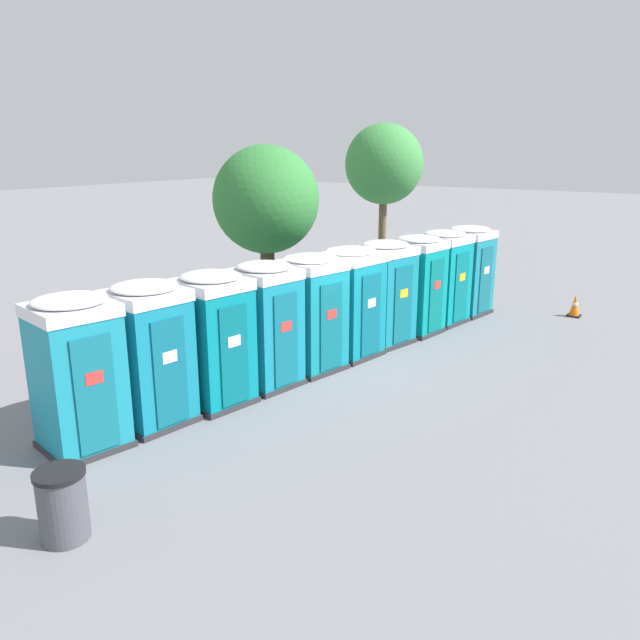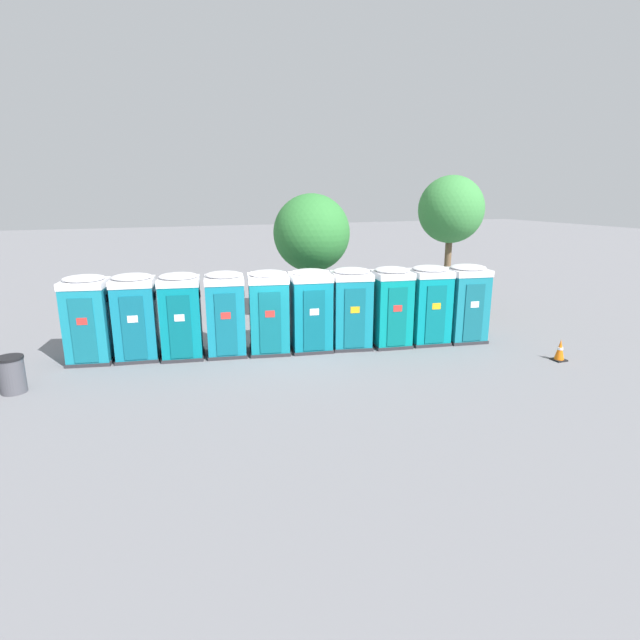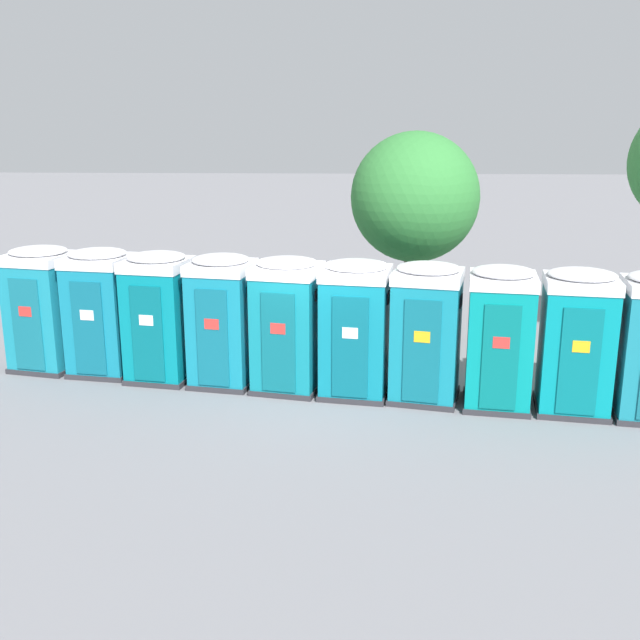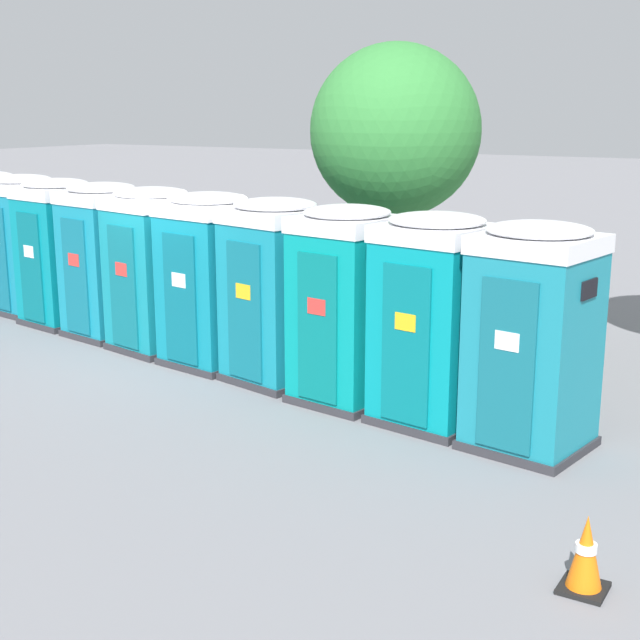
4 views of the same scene
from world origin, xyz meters
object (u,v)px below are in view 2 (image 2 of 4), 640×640
Objects in this scene: portapotty_0 at (88,319)px; portapotty_5 at (311,310)px; portapotty_4 at (269,312)px; traffic_cone at (560,350)px; portapotty_1 at (136,316)px; portapotty_2 at (181,315)px; portapotty_6 at (351,308)px; portapotty_9 at (466,303)px; portapotty_3 at (226,313)px; portapotty_7 at (391,306)px; portapotty_8 at (429,304)px; street_tree_0 at (312,234)px; trash_can at (12,375)px; street_tree_1 at (451,210)px.

portapotty_5 is at bearing -11.04° from portapotty_0.
traffic_cone is at bearing -26.41° from portapotty_4.
portapotty_2 is (1.26, -0.33, 0.00)m from portapotty_1.
portapotty_6 is 3.88m from portapotty_9.
traffic_cone is at bearing -21.89° from portapotty_1.
portapotty_1 and portapotty_3 have the same top height.
portapotty_7 is 3.97× the size of traffic_cone.
portapotty_0 and portapotty_1 have the same top height.
portapotty_5 is (2.54, -0.48, -0.00)m from portapotty_3.
street_tree_0 reaches higher than portapotty_8.
portapotty_8 is (5.10, -0.87, -0.00)m from portapotty_4.
portapotty_5 is 3.88m from portapotty_8.
portapotty_3 is 3.97× the size of traffic_cone.
portapotty_2 is 6.12m from street_tree_0.
portapotty_0 is at bearing 159.24° from traffic_cone.
portapotty_2 is at bearing 169.63° from portapotty_7.
portapotty_5 is at bearing -11.35° from portapotty_1.
portapotty_0 is 8.19m from street_tree_0.
portapotty_1 is at bearing 165.44° from portapotty_2.
portapotty_9 is at bearing -10.51° from portapotty_1.
portapotty_1 and portapotty_2 have the same top height.
traffic_cone is (1.36, -2.75, -0.97)m from portapotty_9.
portapotty_0 and portapotty_6 have the same top height.
portapotty_9 is (2.56, -0.40, -0.00)m from portapotty_7.
trash_can is at bearing 179.05° from portapotty_9.
portapotty_0 is at bearing 169.57° from portapotty_9.
portapotty_3 is at bearing -165.70° from street_tree_1.
portapotty_0 is 1.00× the size of portapotty_1.
portapotty_1 is at bearing -171.11° from street_tree_1.
portapotty_4 is at bearing 170.27° from portapotty_9.
portapotty_7 is 4.56m from street_tree_0.
portapotty_3 is at bearing 169.37° from portapotty_5.
portapotty_2 is 1.00× the size of portapotty_3.
portapotty_0 is 9.06m from portapotty_7.
street_tree_1 reaches higher than portapotty_4.
portapotty_6 is (5.10, -0.88, -0.00)m from portapotty_2.
portapotty_1 is at bearing 169.42° from portapotty_8.
portapotty_7 is at bearing -10.57° from portapotty_3.
trash_can is at bearing 168.45° from traffic_cone.
portapotty_0 is at bearing -172.88° from street_tree_1.
street_tree_1 is at bearing 28.53° from portapotty_6.
portapotty_3 is at bearing 170.01° from portapotty_9.
portapotty_3 is 7.77m from portapotty_9.
portapotty_1 and portapotty_7 have the same top height.
street_tree_1 reaches higher than portapotty_8.
portapotty_5 is 5.18m from portapotty_9.
portapotty_5 and portapotty_7 have the same top height.
portapotty_4 and portapotty_8 have the same top height.
portapotty_9 is 0.47× the size of street_tree_1.
street_tree_0 is 10.56m from trash_can.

